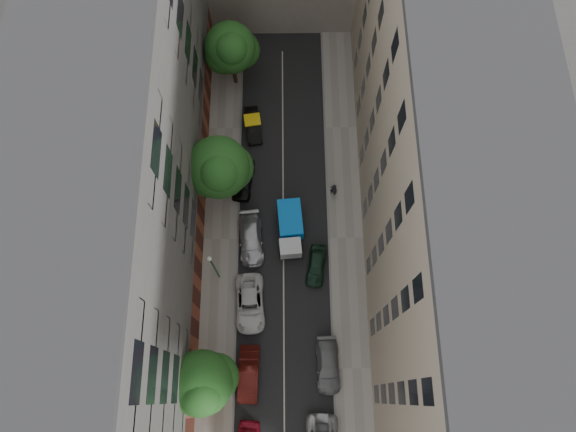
{
  "coord_description": "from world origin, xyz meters",
  "views": [
    {
      "loc": [
        0.3,
        -13.25,
        43.17
      ],
      "look_at": [
        0.41,
        -0.01,
        6.0
      ],
      "focal_mm": 32.0,
      "sensor_mm": 36.0,
      "label": 1
    }
  ],
  "objects_px": {
    "car_left_2": "(250,303)",
    "lamp_post": "(213,266)",
    "car_left_4": "(243,180)",
    "car_left_3": "(251,239)",
    "car_right_1": "(328,365)",
    "pedestrian": "(334,190)",
    "car_left_5": "(253,125)",
    "car_right_2": "(316,266)",
    "tree_near": "(202,384)",
    "tree_mid": "(220,169)",
    "tree_far": "(231,50)",
    "car_left_1": "(249,374)",
    "tarp_truck": "(290,228)"
  },
  "relations": [
    {
      "from": "car_left_5",
      "to": "car_right_2",
      "type": "height_order",
      "value": "car_right_2"
    },
    {
      "from": "tree_far",
      "to": "pedestrian",
      "type": "bearing_deg",
      "value": -52.8
    },
    {
      "from": "car_left_3",
      "to": "car_left_5",
      "type": "height_order",
      "value": "car_left_3"
    },
    {
      "from": "car_left_5",
      "to": "lamp_post",
      "type": "distance_m",
      "value": 15.03
    },
    {
      "from": "car_left_3",
      "to": "car_left_2",
      "type": "bearing_deg",
      "value": -94.37
    },
    {
      "from": "tree_mid",
      "to": "tarp_truck",
      "type": "bearing_deg",
      "value": -32.63
    },
    {
      "from": "car_left_2",
      "to": "car_left_3",
      "type": "bearing_deg",
      "value": 87.22
    },
    {
      "from": "lamp_post",
      "to": "car_right_1",
      "type": "bearing_deg",
      "value": -39.46
    },
    {
      "from": "car_left_2",
      "to": "car_right_1",
      "type": "height_order",
      "value": "car_left_2"
    },
    {
      "from": "tarp_truck",
      "to": "car_right_1",
      "type": "relative_size",
      "value": 1.11
    },
    {
      "from": "car_left_5",
      "to": "tree_near",
      "type": "xyz_separation_m",
      "value": [
        -2.99,
        -23.26,
        4.18
      ]
    },
    {
      "from": "car_left_2",
      "to": "car_left_5",
      "type": "bearing_deg",
      "value": 87.22
    },
    {
      "from": "car_left_2",
      "to": "car_right_2",
      "type": "distance_m",
      "value": 6.45
    },
    {
      "from": "car_left_3",
      "to": "car_left_5",
      "type": "xyz_separation_m",
      "value": [
        0.0,
        11.2,
        -0.08
      ]
    },
    {
      "from": "car_left_1",
      "to": "car_left_4",
      "type": "relative_size",
      "value": 1.08
    },
    {
      "from": "tree_near",
      "to": "tree_far",
      "type": "distance_m",
      "value": 28.36
    },
    {
      "from": "car_left_1",
      "to": "car_left_5",
      "type": "bearing_deg",
      "value": 92.07
    },
    {
      "from": "car_left_2",
      "to": "tree_far",
      "type": "bearing_deg",
      "value": 91.68
    },
    {
      "from": "car_left_1",
      "to": "car_right_1",
      "type": "bearing_deg",
      "value": 7.5
    },
    {
      "from": "lamp_post",
      "to": "tarp_truck",
      "type": "bearing_deg",
      "value": 33.12
    },
    {
      "from": "car_right_1",
      "to": "tree_near",
      "type": "height_order",
      "value": "tree_near"
    },
    {
      "from": "car_left_1",
      "to": "pedestrian",
      "type": "height_order",
      "value": "pedestrian"
    },
    {
      "from": "car_left_2",
      "to": "lamp_post",
      "type": "xyz_separation_m",
      "value": [
        -2.68,
        2.4,
        3.28
      ]
    },
    {
      "from": "tree_mid",
      "to": "car_left_3",
      "type": "bearing_deg",
      "value": -62.64
    },
    {
      "from": "tree_far",
      "to": "car_right_1",
      "type": "bearing_deg",
      "value": -73.39
    },
    {
      "from": "car_right_1",
      "to": "pedestrian",
      "type": "xyz_separation_m",
      "value": [
        0.99,
        15.0,
        0.43
      ]
    },
    {
      "from": "car_left_2",
      "to": "car_right_1",
      "type": "distance_m",
      "value": 8.05
    },
    {
      "from": "car_left_5",
      "to": "lamp_post",
      "type": "height_order",
      "value": "lamp_post"
    },
    {
      "from": "tarp_truck",
      "to": "car_left_3",
      "type": "relative_size",
      "value": 1.02
    },
    {
      "from": "tree_near",
      "to": "pedestrian",
      "type": "distance_m",
      "value": 19.77
    },
    {
      "from": "tree_near",
      "to": "tree_mid",
      "type": "relative_size",
      "value": 0.88
    },
    {
      "from": "car_right_1",
      "to": "tree_far",
      "type": "distance_m",
      "value": 28.39
    },
    {
      "from": "car_left_2",
      "to": "tree_far",
      "type": "height_order",
      "value": "tree_far"
    },
    {
      "from": "car_left_4",
      "to": "car_left_3",
      "type": "bearing_deg",
      "value": -74.23
    },
    {
      "from": "car_left_4",
      "to": "car_right_2",
      "type": "relative_size",
      "value": 1.11
    },
    {
      "from": "tree_far",
      "to": "tarp_truck",
      "type": "bearing_deg",
      "value": -71.77
    },
    {
      "from": "lamp_post",
      "to": "pedestrian",
      "type": "distance_m",
      "value": 12.87
    },
    {
      "from": "tree_mid",
      "to": "car_left_2",
      "type": "bearing_deg",
      "value": -77.18
    },
    {
      "from": "car_right_1",
      "to": "tree_near",
      "type": "bearing_deg",
      "value": -172.58
    },
    {
      "from": "lamp_post",
      "to": "car_left_3",
      "type": "bearing_deg",
      "value": 50.08
    },
    {
      "from": "car_left_3",
      "to": "car_right_2",
      "type": "bearing_deg",
      "value": -27.57
    },
    {
      "from": "car_left_4",
      "to": "tree_near",
      "type": "distance_m",
      "value": 18.27
    },
    {
      "from": "car_left_2",
      "to": "tarp_truck",
      "type": "bearing_deg",
      "value": 59.11
    },
    {
      "from": "car_left_2",
      "to": "car_right_1",
      "type": "xyz_separation_m",
      "value": [
        6.31,
        -5.0,
        -0.05
      ]
    },
    {
      "from": "tree_far",
      "to": "lamp_post",
      "type": "bearing_deg",
      "value": -92.86
    },
    {
      "from": "tree_mid",
      "to": "lamp_post",
      "type": "bearing_deg",
      "value": -93.03
    },
    {
      "from": "car_left_2",
      "to": "pedestrian",
      "type": "relative_size",
      "value": 2.72
    },
    {
      "from": "car_left_3",
      "to": "car_left_4",
      "type": "height_order",
      "value": "car_left_3"
    },
    {
      "from": "car_right_2",
      "to": "tree_far",
      "type": "distance_m",
      "value": 20.55
    },
    {
      "from": "car_left_2",
      "to": "car_left_4",
      "type": "xyz_separation_m",
      "value": [
        -0.8,
        11.2,
        0.01
      ]
    }
  ]
}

